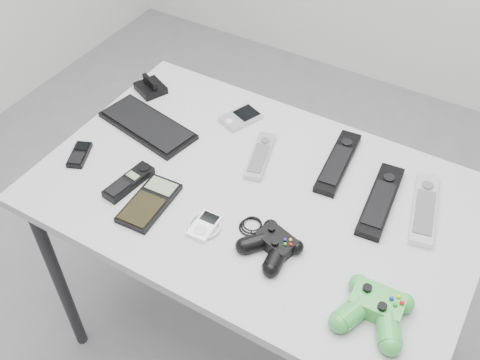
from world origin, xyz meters
The scene contains 14 objects.
desk centered at (-0.06, 0.09, 0.67)m, with size 1.10×0.71×0.73m.
pda_keyboard centered at (-0.44, 0.14, 0.74)m, with size 0.29×0.12×0.02m, color black.
dock_bracket centered at (-0.54, 0.29, 0.76)m, with size 0.08×0.07×0.05m, color black.
pda centered at (-0.23, 0.31, 0.74)m, with size 0.07×0.11×0.02m, color #AAA9B0.
remote_silver_a centered at (-0.11, 0.19, 0.74)m, with size 0.04×0.18×0.02m, color #AAA9B0.
remote_black_a centered at (0.08, 0.27, 0.75)m, with size 0.06×0.24×0.02m, color black.
remote_black_b centered at (0.23, 0.20, 0.75)m, with size 0.06×0.25×0.02m, color black.
remote_silver_b centered at (0.33, 0.23, 0.75)m, with size 0.05×0.23×0.02m, color silver.
mobile_phone centered at (-0.53, -0.05, 0.74)m, with size 0.04×0.09×0.02m, color black.
cordless_handset centered at (-0.35, -0.06, 0.75)m, with size 0.04×0.14×0.02m, color black.
calculator centered at (-0.26, -0.09, 0.74)m, with size 0.09×0.17×0.02m, color black.
mp3_player centered at (-0.10, -0.08, 0.74)m, with size 0.08×0.09×0.02m, color white.
controller_black centered at (0.07, -0.06, 0.76)m, with size 0.21×0.13×0.04m, color black, non-canonical shape.
controller_green centered at (0.33, -0.10, 0.76)m, with size 0.15×0.16×0.05m, color #298524, non-canonical shape.
Camera 1 is at (0.40, -0.77, 1.76)m, focal length 42.00 mm.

